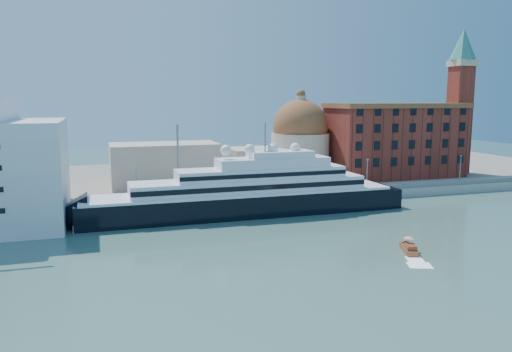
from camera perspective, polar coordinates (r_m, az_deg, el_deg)
name	(u,v)px	position (r m, az deg, el deg)	size (l,w,h in m)	color
ground	(311,238)	(96.86, 6.31, -7.09)	(400.00, 400.00, 0.00)	#375F57
quay	(257,199)	(127.47, 0.07, -2.62)	(180.00, 10.00, 2.50)	gray
land	(219,176)	(166.42, -4.28, -0.05)	(260.00, 72.00, 2.00)	slate
quay_fence	(262,195)	(122.92, 0.71, -2.16)	(180.00, 0.10, 1.20)	slate
superyacht	(233,197)	(113.94, -2.70, -2.46)	(82.06, 11.38, 24.52)	black
service_barge	(101,226)	(107.72, -17.33, -5.45)	(10.42, 3.70, 2.33)	white
water_taxi	(409,248)	(91.57, 17.12, -7.92)	(4.13, 6.44, 2.90)	brown
warehouse	(395,140)	(164.57, 15.60, 4.04)	(43.00, 19.00, 23.25)	maroon
campanile	(460,92)	(178.46, 22.33, 8.86)	(8.40, 8.40, 47.00)	maroon
church	(253,151)	(150.31, -0.39, 2.84)	(66.00, 18.00, 25.50)	beige
lamp_posts	(209,168)	(121.12, -5.39, 0.87)	(120.80, 2.40, 18.00)	slate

